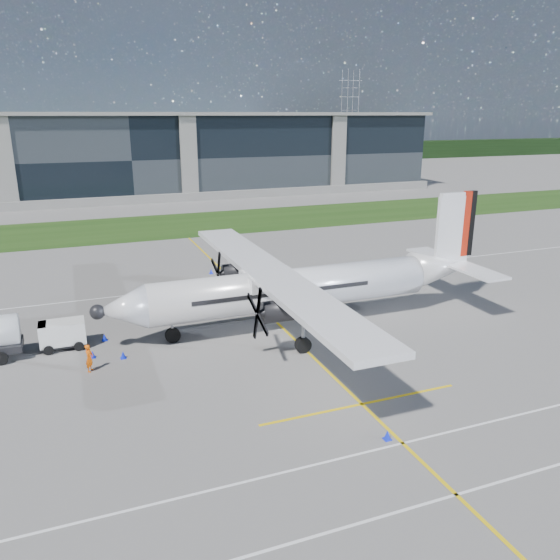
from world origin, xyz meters
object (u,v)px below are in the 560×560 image
Objects in this scene: ground_crew_person at (89,356)px; safety_cone_nose_stbd at (105,337)px; safety_cone_nose_port at (123,355)px; safety_cone_fwd at (92,354)px; safety_cone_stbdwing at (211,271)px; baggage_tug at (63,335)px; safety_cone_portwing at (387,435)px; turboprop_aircraft at (306,264)px; pylon_east at (350,115)px.

safety_cone_nose_stbd is at bearing 12.56° from ground_crew_person.
safety_cone_nose_port is 2.03m from safety_cone_fwd.
safety_cone_stbdwing is 1.00× the size of safety_cone_nose_port.
baggage_tug is 6.29× the size of safety_cone_portwing.
safety_cone_nose_port is at bearing -174.02° from turboprop_aircraft.
pylon_east is at bearing 56.92° from safety_cone_stbdwing.
baggage_tug is 6.29× the size of safety_cone_fwd.
ground_crew_person is at bearing -123.94° from safety_cone_stbdwing.
baggage_tug is 6.29× the size of safety_cone_stbdwing.
safety_cone_nose_port is (-10.25, -17.17, 0.00)m from safety_cone_stbdwing.
turboprop_aircraft is 17.64m from baggage_tug.
baggage_tug is 19.67m from safety_cone_stbdwing.
turboprop_aircraft is 15.40× the size of ground_crew_person.
safety_cone_nose_port and safety_cone_fwd have the same top height.
turboprop_aircraft is 62.46× the size of safety_cone_nose_port.
safety_cone_stbdwing is (11.17, 13.68, 0.00)m from safety_cone_nose_stbd.
safety_cone_nose_port is at bearing -75.26° from safety_cone_nose_stbd.
turboprop_aircraft is 16.28m from ground_crew_person.
baggage_tug is at bearing -174.00° from safety_cone_nose_stbd.
turboprop_aircraft reaches higher than baggage_tug.
ground_crew_person is at bearing -71.08° from baggage_tug.
safety_cone_stbdwing is at bearing -7.26° from ground_crew_person.
ground_crew_person is (1.50, -4.38, 0.07)m from baggage_tug.
safety_cone_portwing is (-2.45, -15.67, -4.43)m from turboprop_aircraft.
ground_crew_person is 22.12m from safety_cone_stbdwing.
safety_cone_portwing is at bearing -108.07° from ground_crew_person.
pylon_east is 60.00× the size of safety_cone_stbdwing.
pylon_east is 170.98m from safety_cone_nose_stbd.
safety_cone_stbdwing and safety_cone_portwing have the same top height.
ground_crew_person is 2.13m from safety_cone_fwd.
pylon_east is 153.48m from safety_cone_stbdwing.
pylon_east reaches higher than baggage_tug.
pylon_east is 172.64m from baggage_tug.
safety_cone_portwing is at bearing -117.37° from pylon_east.
pylon_east is at bearing -6.51° from ground_crew_person.
safety_cone_nose_port is 1.00× the size of safety_cone_portwing.
safety_cone_stbdwing is 20.36m from safety_cone_fwd.
safety_cone_fwd is at bearing 20.13° from ground_crew_person.
pylon_east reaches higher than safety_cone_nose_port.
baggage_tug reaches higher than safety_cone_stbdwing.
safety_cone_stbdwing and safety_cone_nose_port have the same top height.
pylon_east is 175.43m from ground_crew_person.
ground_crew_person is 4.06× the size of safety_cone_nose_port.
baggage_tug is 3.04m from safety_cone_fwd.
safety_cone_portwing is at bearing -55.86° from safety_cone_nose_stbd.
turboprop_aircraft reaches higher than safety_cone_stbdwing.
safety_cone_nose_stbd is 1.00× the size of safety_cone_stbdwing.
ground_crew_person reaches higher than safety_cone_nose_stbd.
turboprop_aircraft is at bearing -119.12° from pylon_east.
baggage_tug is at bearing 174.05° from turboprop_aircraft.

